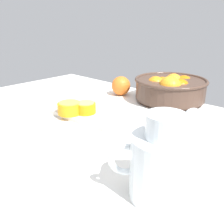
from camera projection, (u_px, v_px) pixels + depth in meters
The scene contains 8 objects.
ground_plane at pixel (102, 131), 76.39cm from camera, with size 141.95×87.96×3.00cm, color white.
fruit_bowl at pixel (170, 88), 98.44cm from camera, with size 28.99×28.99×11.78cm.
juice_pitcher at pixel (162, 167), 44.01cm from camera, with size 14.46×12.47×17.28cm.
cutting_board at pixel (89, 114), 84.04cm from camera, with size 25.09×14.48×1.51cm, color beige.
orange_half_0 at pixel (86, 108), 82.61cm from camera, with size 7.02×7.02×3.77cm.
orange_half_1 at pixel (70, 108), 81.96cm from camera, with size 8.07×8.07×4.05cm.
loose_orange_1 at pixel (121, 86), 107.13cm from camera, with size 8.39×8.39×8.39cm, color orange.
spoon at pixel (55, 94), 109.08cm from camera, with size 7.70×13.72×1.00cm.
Camera 1 is at (49.56, -48.63, 31.07)cm, focal length 38.83 mm.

